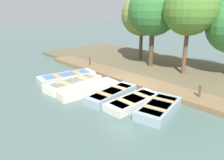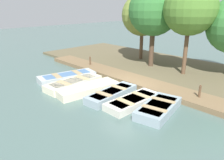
% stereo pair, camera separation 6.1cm
% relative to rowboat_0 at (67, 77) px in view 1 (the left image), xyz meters
% --- Properties ---
extents(ground_plane, '(80.00, 80.00, 0.00)m').
position_rel_rowboat_0_xyz_m(ground_plane, '(-1.65, 3.56, -0.21)').
color(ground_plane, '#4C6660').
extents(shore_bank, '(8.00, 24.00, 0.19)m').
position_rel_rowboat_0_xyz_m(shore_bank, '(-6.65, 3.56, -0.12)').
color(shore_bank, brown).
rests_on(shore_bank, ground_plane).
extents(dock_walkway, '(1.59, 17.22, 0.27)m').
position_rel_rowboat_0_xyz_m(dock_walkway, '(-2.76, 3.56, -0.08)').
color(dock_walkway, brown).
rests_on(dock_walkway, ground_plane).
extents(rowboat_0, '(3.76, 1.88, 0.43)m').
position_rel_rowboat_0_xyz_m(rowboat_0, '(0.00, 0.00, 0.00)').
color(rowboat_0, '#B2BCC1').
rests_on(rowboat_0, ground_plane).
extents(rowboat_1, '(3.55, 1.35, 0.42)m').
position_rel_rowboat_0_xyz_m(rowboat_1, '(0.37, 1.28, -0.00)').
color(rowboat_1, beige).
rests_on(rowboat_1, ground_plane).
extents(rowboat_2, '(3.60, 1.63, 0.44)m').
position_rel_rowboat_0_xyz_m(rowboat_2, '(0.33, 2.57, 0.00)').
color(rowboat_2, beige).
rests_on(rowboat_2, ground_plane).
extents(rowboat_3, '(3.23, 1.29, 0.41)m').
position_rel_rowboat_0_xyz_m(rowboat_3, '(-0.11, 4.01, -0.01)').
color(rowboat_3, '#8C9EA8').
rests_on(rowboat_3, ground_plane).
extents(rowboat_4, '(3.03, 1.13, 0.36)m').
position_rel_rowboat_0_xyz_m(rowboat_4, '(-0.26, 5.34, -0.03)').
color(rowboat_4, beige).
rests_on(rowboat_4, ground_plane).
extents(rowboat_5, '(2.93, 1.77, 0.42)m').
position_rel_rowboat_0_xyz_m(rowboat_5, '(-0.48, 6.66, -0.00)').
color(rowboat_5, '#8C9EA8').
rests_on(rowboat_5, ground_plane).
extents(mooring_post_near, '(0.11, 0.11, 0.92)m').
position_rel_rowboat_0_xyz_m(mooring_post_near, '(-2.82, -1.18, 0.25)').
color(mooring_post_near, brown).
rests_on(mooring_post_near, ground_plane).
extents(mooring_post_far, '(0.11, 0.11, 0.92)m').
position_rel_rowboat_0_xyz_m(mooring_post_far, '(-2.82, 7.42, 0.25)').
color(mooring_post_far, brown).
rests_on(mooring_post_far, ground_plane).
extents(park_tree_far_left, '(3.39, 3.39, 5.53)m').
position_rel_rowboat_0_xyz_m(park_tree_far_left, '(-7.46, -0.00, 3.60)').
color(park_tree_far_left, brown).
rests_on(park_tree_far_left, ground_plane).
extents(park_tree_left, '(3.59, 3.59, 6.03)m').
position_rel_rowboat_0_xyz_m(park_tree_left, '(-6.19, 1.99, 3.99)').
color(park_tree_left, '#4C3828').
rests_on(park_tree_left, ground_plane).
extents(park_tree_center, '(3.30, 3.30, 6.02)m').
position_rel_rowboat_0_xyz_m(park_tree_center, '(-6.09, 4.76, 4.15)').
color(park_tree_center, brown).
rests_on(park_tree_center, ground_plane).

